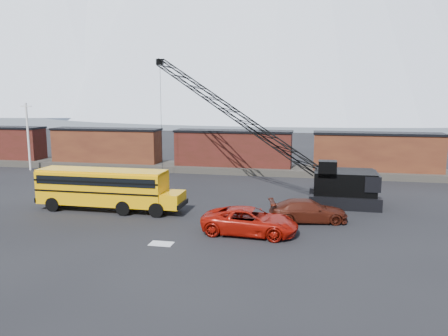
% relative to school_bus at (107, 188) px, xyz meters
% --- Properties ---
extents(ground, '(160.00, 160.00, 0.00)m').
position_rel_school_bus_xyz_m(ground, '(6.29, -2.59, -1.79)').
color(ground, black).
rests_on(ground, ground).
extents(gravel_berm, '(120.00, 5.00, 0.70)m').
position_rel_school_bus_xyz_m(gravel_berm, '(6.29, 19.41, -1.44)').
color(gravel_berm, '#454139').
rests_on(gravel_berm, ground).
extents(boxcar_west_near, '(13.70, 3.10, 4.17)m').
position_rel_school_bus_xyz_m(boxcar_west_near, '(-9.71, 19.41, 0.97)').
color(boxcar_west_near, '#441E13').
rests_on(boxcar_west_near, gravel_berm).
extents(boxcar_mid, '(13.70, 3.10, 4.17)m').
position_rel_school_bus_xyz_m(boxcar_mid, '(6.29, 19.41, 0.97)').
color(boxcar_mid, '#4C1915').
rests_on(boxcar_mid, gravel_berm).
extents(boxcar_east_near, '(13.70, 3.10, 4.17)m').
position_rel_school_bus_xyz_m(boxcar_east_near, '(22.29, 19.41, 0.97)').
color(boxcar_east_near, '#441E13').
rests_on(boxcar_east_near, gravel_berm).
extents(utility_pole, '(1.40, 0.24, 8.00)m').
position_rel_school_bus_xyz_m(utility_pole, '(-17.71, 15.41, 2.36)').
color(utility_pole, silver).
rests_on(utility_pole, ground).
extents(snow_patch, '(1.40, 0.90, 0.02)m').
position_rel_school_bus_xyz_m(snow_patch, '(6.79, -6.59, -1.78)').
color(snow_patch, silver).
rests_on(snow_patch, ground).
extents(school_bus, '(11.65, 2.65, 3.19)m').
position_rel_school_bus_xyz_m(school_bus, '(0.00, 0.00, 0.00)').
color(school_bus, '#EFA605').
rests_on(school_bus, ground).
extents(red_pickup, '(6.29, 3.19, 1.70)m').
position_rel_school_bus_xyz_m(red_pickup, '(11.71, -3.60, -0.94)').
color(red_pickup, '#A41207').
rests_on(red_pickup, ground).
extents(maroon_suv, '(5.80, 3.30, 1.59)m').
position_rel_school_bus_xyz_m(maroon_suv, '(15.31, -0.00, -1.00)').
color(maroon_suv, '#43150C').
rests_on(maroon_suv, ground).
extents(crawler_crane, '(21.93, 11.27, 12.83)m').
position_rel_school_bus_xyz_m(crawler_crane, '(7.91, 9.97, 5.51)').
color(crawler_crane, black).
rests_on(crawler_crane, ground).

